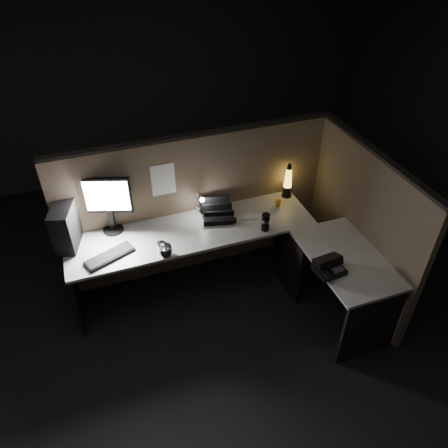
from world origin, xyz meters
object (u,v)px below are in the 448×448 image
object	(u,v)px
pc_tower	(66,225)
desk_phone	(328,266)
keyboard	(110,256)
lava_lamp	(288,183)
monitor	(107,200)

from	to	relation	value
pc_tower	desk_phone	distance (m)	2.26
pc_tower	desk_phone	xyz separation A→B (m)	(1.98, -1.08, -0.15)
keyboard	lava_lamp	bearing A→B (deg)	-11.99
desk_phone	lava_lamp	bearing A→B (deg)	76.58
monitor	pc_tower	bearing A→B (deg)	-152.00
lava_lamp	desk_phone	size ratio (longest dim) A/B	1.49
monitor	lava_lamp	size ratio (longest dim) A/B	1.49
pc_tower	keyboard	distance (m)	0.47
desk_phone	keyboard	bearing A→B (deg)	150.11
keyboard	desk_phone	bearing A→B (deg)	-46.98
pc_tower	monitor	xyz separation A→B (m)	(0.39, 0.06, 0.14)
pc_tower	lava_lamp	bearing A→B (deg)	16.94
keyboard	pc_tower	bearing A→B (deg)	112.48
lava_lamp	desk_phone	bearing A→B (deg)	-98.45
pc_tower	monitor	size ratio (longest dim) A/B	0.71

